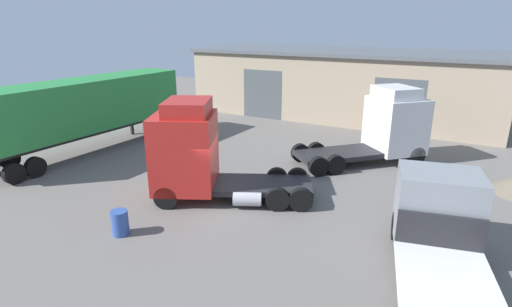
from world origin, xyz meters
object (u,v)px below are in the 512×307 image
object	(u,v)px
tractor_unit_red	(196,153)
container_trailer_green	(87,106)
tractor_unit_white	(387,127)
oil_drum	(120,223)
flatbed_truck_grey	(440,229)

from	to	relation	value
tractor_unit_red	container_trailer_green	bearing A→B (deg)	-40.20
tractor_unit_white	oil_drum	world-z (taller)	tractor_unit_white
flatbed_truck_grey	tractor_unit_white	bearing A→B (deg)	7.93
flatbed_truck_grey	tractor_unit_red	distance (m)	9.27
tractor_unit_white	container_trailer_green	xyz separation A→B (m)	(-14.81, -6.41, 0.77)
tractor_unit_white	flatbed_truck_grey	world-z (taller)	tractor_unit_white
oil_drum	tractor_unit_red	bearing A→B (deg)	82.66
flatbed_truck_grey	oil_drum	distance (m)	10.22
container_trailer_green	oil_drum	size ratio (longest dim) A/B	13.34
flatbed_truck_grey	oil_drum	world-z (taller)	flatbed_truck_grey
tractor_unit_red	oil_drum	size ratio (longest dim) A/B	7.69
flatbed_truck_grey	tractor_unit_red	size ratio (longest dim) A/B	1.11
flatbed_truck_grey	tractor_unit_red	xyz separation A→B (m)	(-9.22, 0.68, 0.64)
tractor_unit_white	oil_drum	distance (m)	13.92
tractor_unit_white	oil_drum	bearing A→B (deg)	-162.64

